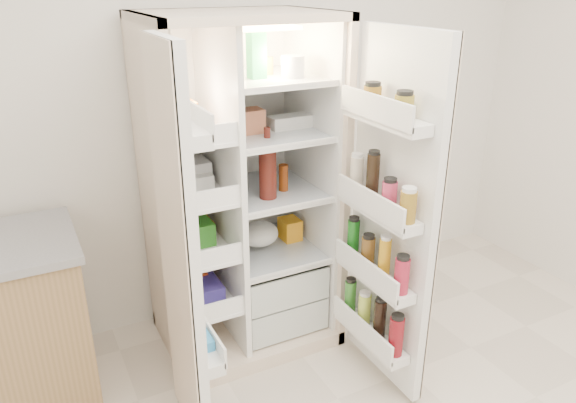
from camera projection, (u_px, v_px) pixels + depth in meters
wall_back at (243, 90)px, 3.11m from camera, size 4.00×0.02×2.70m
refrigerator at (241, 214)px, 2.98m from camera, size 0.92×0.70×1.80m
freezer_door at (181, 257)px, 2.21m from camera, size 0.15×0.40×1.72m
fridge_door at (389, 223)px, 2.56m from camera, size 0.17×0.58×1.72m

